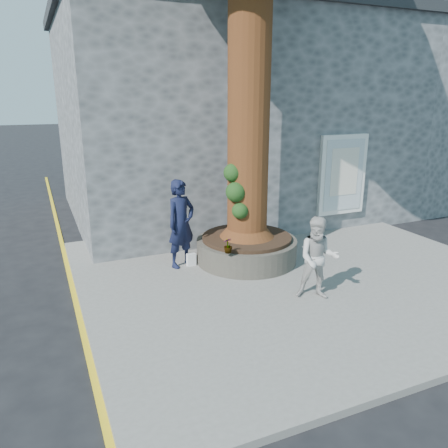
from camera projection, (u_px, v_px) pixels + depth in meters
name	position (u px, v px, depth m)	size (l,w,h in m)	color
ground	(255.00, 308.00, 8.13)	(120.00, 120.00, 0.00)	black
pavement	(295.00, 273.00, 9.57)	(9.00, 8.00, 0.12)	slate
yellow_line	(79.00, 316.00, 7.84)	(0.10, 30.00, 0.01)	yellow
stone_shop	(224.00, 116.00, 14.52)	(10.30, 8.30, 6.30)	#4D4F52
neighbour_shop	(405.00, 116.00, 17.63)	(6.00, 8.00, 6.00)	#4D4F52
planter	(247.00, 248.00, 10.08)	(2.30, 2.30, 0.60)	black
man	(181.00, 224.00, 9.58)	(0.72, 0.47, 1.96)	black
woman	(318.00, 258.00, 8.09)	(0.77, 0.60, 1.58)	#B8B4B0
shopping_bag	(191.00, 259.00, 9.83)	(0.20, 0.12, 0.28)	white
plant_a	(263.00, 220.00, 10.68)	(0.17, 0.12, 0.33)	gray
plant_b	(259.00, 225.00, 10.08)	(0.23, 0.22, 0.42)	gray
plant_c	(228.00, 245.00, 8.88)	(0.18, 0.18, 0.32)	gray
plant_d	(255.00, 217.00, 10.94)	(0.30, 0.27, 0.33)	gray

